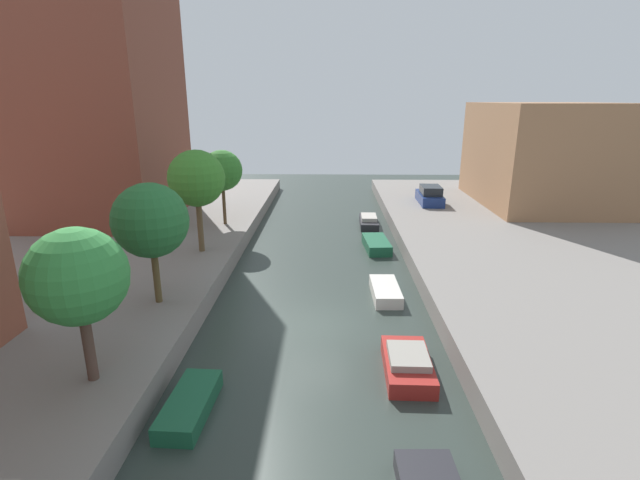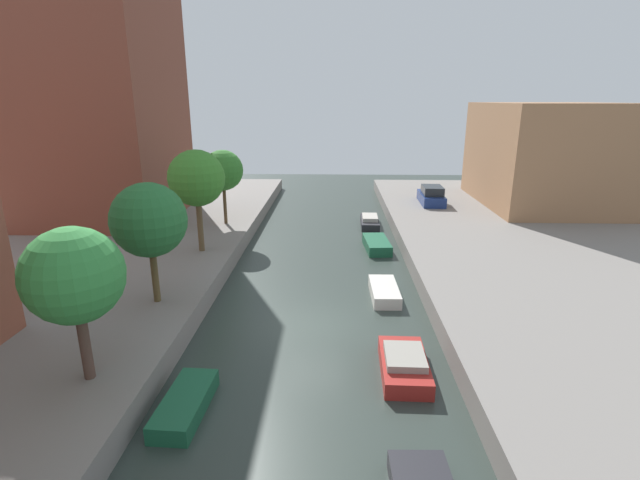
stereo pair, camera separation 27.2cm
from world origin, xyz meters
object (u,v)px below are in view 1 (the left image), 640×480
(moored_boat_right_3, at_px, (385,291))
(moored_boat_right_4, at_px, (376,244))
(apartment_tower_far, at_px, (90,84))
(low_block_right, at_px, (546,154))
(moored_boat_right_2, at_px, (408,364))
(parked_car, at_px, (430,196))
(moored_boat_right_5, at_px, (369,221))
(street_tree_4, at_px, (222,171))
(street_tree_2, at_px, (150,221))
(street_tree_3, at_px, (197,179))
(moored_boat_left_2, at_px, (190,405))
(street_tree_1, at_px, (78,277))

(moored_boat_right_3, height_order, moored_boat_right_4, moored_boat_right_4)
(apartment_tower_far, xyz_separation_m, low_block_right, (34.00, 5.34, -5.27))
(moored_boat_right_2, bearing_deg, parked_car, 76.89)
(low_block_right, distance_m, moored_boat_right_5, 15.76)
(street_tree_4, distance_m, moored_boat_right_3, 14.93)
(apartment_tower_far, xyz_separation_m, moored_boat_right_5, (19.47, 1.41, -9.96))
(street_tree_4, relative_size, moored_boat_right_4, 1.45)
(apartment_tower_far, relative_size, parked_car, 4.32)
(street_tree_2, distance_m, street_tree_3, 6.99)
(apartment_tower_far, height_order, low_block_right, apartment_tower_far)
(street_tree_3, relative_size, moored_boat_left_2, 1.81)
(low_block_right, height_order, parked_car, low_block_right)
(street_tree_2, relative_size, parked_car, 1.19)
(street_tree_1, height_order, moored_boat_left_2, street_tree_1)
(low_block_right, relative_size, moored_boat_right_2, 3.96)
(moored_boat_right_3, bearing_deg, low_block_right, 49.65)
(street_tree_2, bearing_deg, parked_car, 52.10)
(low_block_right, bearing_deg, parked_car, -178.19)
(low_block_right, xyz_separation_m, street_tree_4, (-24.83, -7.28, -0.33))
(moored_boat_right_2, bearing_deg, street_tree_2, 159.96)
(street_tree_1, xyz_separation_m, moored_boat_right_3, (10.08, 8.76, -4.10))
(street_tree_4, distance_m, moored_boat_right_4, 11.51)
(low_block_right, distance_m, street_tree_1, 36.06)
(moored_boat_right_3, bearing_deg, street_tree_1, -138.99)
(low_block_right, distance_m, street_tree_3, 28.22)
(street_tree_1, xyz_separation_m, street_tree_3, (0.00, 12.73, 0.77))
(parked_car, bearing_deg, moored_boat_right_5, -145.68)
(low_block_right, bearing_deg, street_tree_4, -163.66)
(low_block_right, height_order, moored_boat_right_5, low_block_right)
(street_tree_4, bearing_deg, low_block_right, 16.34)
(moored_boat_left_2, bearing_deg, moored_boat_right_5, 72.05)
(low_block_right, distance_m, street_tree_4, 25.88)
(apartment_tower_far, bearing_deg, moored_boat_right_3, -32.01)
(apartment_tower_far, height_order, street_tree_4, apartment_tower_far)
(street_tree_2, height_order, street_tree_3, street_tree_3)
(street_tree_2, height_order, moored_boat_left_2, street_tree_2)
(moored_boat_right_3, bearing_deg, parked_car, 71.97)
(low_block_right, distance_m, moored_boat_right_2, 28.59)
(apartment_tower_far, relative_size, low_block_right, 1.43)
(street_tree_1, xyz_separation_m, moored_boat_right_2, (10.10, 2.08, -4.02))
(moored_boat_right_5, bearing_deg, moored_boat_left_2, -107.95)
(moored_boat_right_3, height_order, moored_boat_right_5, moored_boat_right_5)
(street_tree_2, relative_size, street_tree_4, 1.01)
(low_block_right, xyz_separation_m, moored_boat_right_4, (-14.48, -9.76, -4.71))
(street_tree_2, bearing_deg, moored_boat_right_2, -20.04)
(moored_boat_left_2, xyz_separation_m, moored_boat_right_2, (7.08, 2.35, 0.08))
(low_block_right, height_order, street_tree_4, low_block_right)
(street_tree_2, bearing_deg, street_tree_1, -90.00)
(apartment_tower_far, xyz_separation_m, moored_boat_left_2, (12.19, -21.07, -10.02))
(street_tree_4, bearing_deg, moored_boat_left_2, -81.02)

